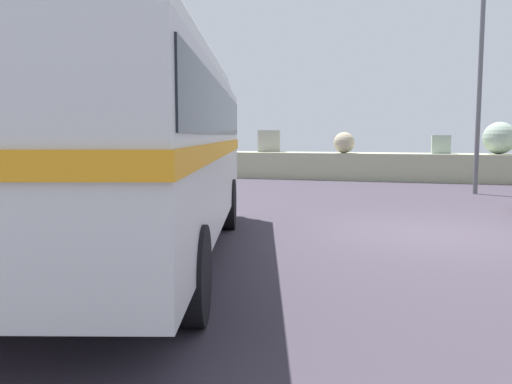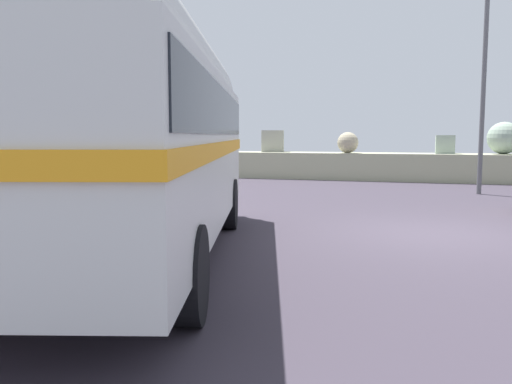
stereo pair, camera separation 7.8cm
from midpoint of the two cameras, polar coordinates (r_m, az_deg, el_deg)
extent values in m
cube|color=#39323D|center=(10.31, 18.11, -4.28)|extent=(32.00, 26.00, 0.02)
cube|color=#A5A687|center=(21.99, 17.47, 2.53)|extent=(31.36, 1.80, 1.10)
cube|color=#B0B485|center=(24.73, -13.18, 5.40)|extent=(1.07, 0.94, 0.96)
cube|color=#ADA198|center=(23.82, -7.60, 5.68)|extent=(1.37, 1.35, 1.12)
cube|color=#9FA08E|center=(23.09, 1.32, 5.48)|extent=(1.10, 1.11, 0.92)
sphere|color=tan|center=(21.75, 9.33, 5.25)|extent=(0.84, 0.84, 0.84)
cube|color=#99AC98|center=(22.03, 19.11, 4.85)|extent=(0.71, 0.73, 0.72)
sphere|color=#95A995|center=(22.28, 24.54, 5.29)|extent=(1.22, 1.22, 1.22)
cylinder|color=black|center=(10.59, -15.25, -1.24)|extent=(0.53, 1.00, 0.96)
cylinder|color=black|center=(10.21, -3.24, -1.31)|extent=(0.53, 1.00, 0.96)
cylinder|color=black|center=(5.11, -7.28, -8.86)|extent=(0.53, 1.00, 0.96)
cube|color=silver|center=(7.71, -12.87, 4.16)|extent=(4.63, 8.74, 2.10)
cylinder|color=silver|center=(7.75, -13.05, 11.94)|extent=(4.34, 8.36, 2.20)
cube|color=orange|center=(7.71, -12.88, 4.55)|extent=(4.70, 8.83, 0.20)
cube|color=black|center=(7.72, -12.97, 8.45)|extent=(4.57, 8.42, 0.64)
cube|color=silver|center=(11.95, -7.99, 0.71)|extent=(2.24, 0.78, 0.28)
cylinder|color=black|center=(11.53, -21.21, -0.86)|extent=(0.45, 0.99, 0.96)
cube|color=silver|center=(13.49, -22.15, 0.93)|extent=(2.27, 0.57, 0.28)
cylinder|color=#5B5B60|center=(17.65, 22.73, 10.55)|extent=(0.14, 0.14, 6.65)
camera|label=1|loc=(0.04, -90.29, -0.03)|focal=37.31mm
camera|label=2|loc=(0.04, 89.71, 0.03)|focal=37.31mm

